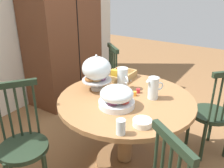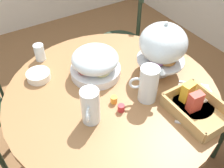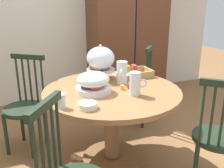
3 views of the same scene
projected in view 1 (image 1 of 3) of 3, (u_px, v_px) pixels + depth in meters
name	position (u px, v px, depth m)	size (l,w,h in m)	color
ground_plane	(128.00, 154.00, 2.56)	(10.00, 10.00, 0.00)	brown
wall_back	(1.00, 15.00, 2.96)	(4.80, 0.06, 2.60)	silver
wooden_armoire	(63.00, 34.00, 3.47)	(1.18, 0.60, 1.96)	brown
dining_table	(126.00, 118.00, 2.22)	(1.21, 1.21, 0.74)	olive
windsor_chair_by_cabinet	(212.00, 115.00, 2.43)	(0.47, 0.47, 0.97)	#1E2D1E
windsor_chair_facing_door	(103.00, 87.00, 3.05)	(0.47, 0.47, 0.97)	#1E2D1E
windsor_chair_far_side	(23.00, 146.00, 1.97)	(0.46, 0.46, 0.97)	#1E2D1E
pastry_stand_with_dome	(97.00, 70.00, 2.23)	(0.28, 0.28, 0.34)	silver
fruit_platter_covered	(117.00, 97.00, 1.97)	(0.30, 0.30, 0.18)	silver
orange_juice_pitcher	(153.00, 89.00, 2.10)	(0.15, 0.13, 0.20)	silver
milk_pitcher	(123.00, 80.00, 2.28)	(0.11, 0.17, 0.21)	silver
cereal_basket	(120.00, 76.00, 2.54)	(0.32, 0.24, 0.12)	tan
china_plate_large	(116.00, 79.00, 2.54)	(0.22, 0.22, 0.01)	white
china_plate_small	(108.00, 77.00, 2.54)	(0.15, 0.15, 0.01)	white
cereal_bowl	(142.00, 123.00, 1.73)	(0.14, 0.14, 0.04)	white
drinking_glass	(121.00, 127.00, 1.62)	(0.06, 0.06, 0.11)	silver
jam_jar_strawberry	(138.00, 91.00, 2.23)	(0.04, 0.04, 0.04)	#B7282D
jam_jar_apricot	(135.00, 94.00, 2.17)	(0.04, 0.04, 0.04)	orange
table_knife	(103.00, 80.00, 2.51)	(0.17, 0.01, 0.01)	silver
dinner_fork	(100.00, 80.00, 2.51)	(0.17, 0.01, 0.01)	silver
soup_spoon	(129.00, 78.00, 2.56)	(0.17, 0.01, 0.01)	silver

